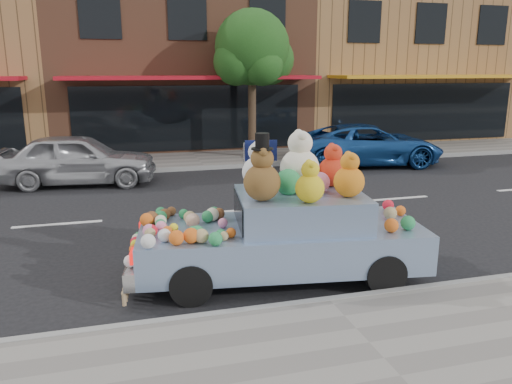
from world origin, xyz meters
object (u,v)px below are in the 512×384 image
object	(u,v)px
street_tree	(252,54)
art_car	(283,227)
car_silver	(78,159)
car_blue	(368,145)

from	to	relation	value
street_tree	art_car	xyz separation A→B (m)	(-2.32, -10.39, -2.87)
street_tree	car_silver	size ratio (longest dim) A/B	1.22
car_blue	art_car	bearing A→B (deg)	153.79
street_tree	car_blue	world-z (taller)	street_tree
car_silver	street_tree	bearing A→B (deg)	-58.07
street_tree	art_car	distance (m)	11.03
car_silver	car_blue	world-z (taller)	car_silver
street_tree	art_car	bearing A→B (deg)	-102.58
car_blue	art_car	world-z (taller)	art_car
car_silver	art_car	bearing A→B (deg)	-148.56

